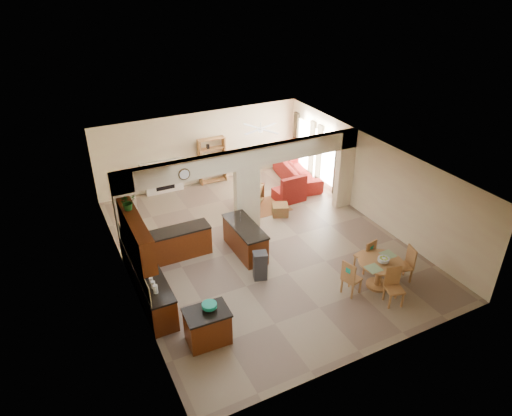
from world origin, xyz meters
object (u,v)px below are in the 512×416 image
dining_table (380,270)px  sofa (297,172)px  kitchen_island (208,326)px  armchair (249,195)px

dining_table → sofa: dining_table is taller
dining_table → kitchen_island: bearing=178.0°
dining_table → armchair: 5.78m
dining_table → armchair: (-1.07, 5.68, -0.14)m
dining_table → sofa: 6.70m
dining_table → armchair: dining_table is taller
kitchen_island → sofa: 8.91m
kitchen_island → dining_table: bearing=-0.0°
kitchen_island → dining_table: 4.80m
sofa → dining_table: bearing=177.0°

